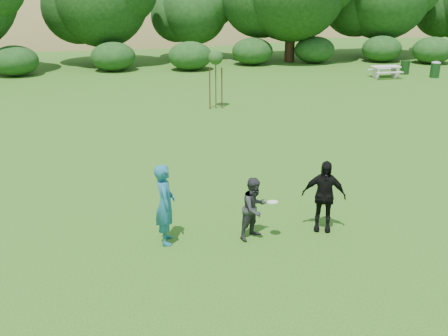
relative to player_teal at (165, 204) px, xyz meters
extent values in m
plane|color=#19470C|center=(1.79, -1.12, -1.01)|extent=(120.00, 120.00, 0.00)
imported|color=#1B5E7B|center=(0.00, 0.00, 0.00)|extent=(0.50, 0.75, 2.01)
imported|color=#28292B|center=(2.15, -0.17, -0.22)|extent=(0.97, 0.92, 1.58)
imported|color=black|center=(3.96, -0.09, -0.07)|extent=(1.18, 0.82, 1.86)
cylinder|color=#143513|center=(17.74, 20.08, -0.56)|extent=(0.60, 0.60, 0.90)
cylinder|color=white|center=(2.54, -0.38, 0.01)|extent=(0.27, 0.27, 0.07)
cylinder|color=#3A2216|center=(3.53, 13.03, 0.24)|extent=(0.05, 0.05, 2.50)
sphere|color=#254C1B|center=(3.53, 13.03, 1.49)|extent=(0.70, 0.70, 0.70)
cylinder|color=#3A2217|center=(3.23, 13.03, -0.01)|extent=(0.06, 0.06, 2.00)
cylinder|color=#3A2216|center=(3.83, 13.03, -0.01)|extent=(0.06, 0.06, 2.00)
cube|color=beige|center=(15.77, 19.07, -0.29)|extent=(1.80, 0.75, 0.08)
cube|color=beige|center=(15.12, 19.07, -0.67)|extent=(0.10, 0.70, 0.68)
cube|color=beige|center=(16.42, 19.07, -0.67)|extent=(0.10, 0.70, 0.68)
cube|color=#B5B4A7|center=(15.77, 18.47, -0.57)|extent=(1.80, 0.28, 0.06)
cube|color=beige|center=(15.77, 19.67, -0.57)|extent=(1.80, 0.28, 0.06)
cylinder|color=#143817|center=(19.01, 18.57, -0.56)|extent=(0.60, 0.60, 0.90)
ellipsoid|color=gray|center=(19.01, 18.57, -0.06)|extent=(0.60, 0.60, 0.20)
ellipsoid|color=olive|center=(21.79, 70.88, -15.31)|extent=(100.00, 64.00, 52.00)
ellipsoid|color=olive|center=(-3.21, 56.88, -8.71)|extent=(80.00, 50.00, 28.00)
ellipsoid|color=olive|center=(31.79, 58.88, -7.61)|extent=(60.00, 44.00, 24.00)
cylinder|color=#3A2616|center=(-2.21, 27.88, 0.39)|extent=(0.68, 0.68, 2.80)
cylinder|color=#3A2616|center=(4.79, 29.88, 0.13)|extent=(0.60, 0.60, 2.27)
sphere|color=#194214|center=(4.79, 29.88, 2.71)|extent=(5.22, 5.22, 5.22)
cylinder|color=#3A2616|center=(11.79, 26.88, 0.66)|extent=(0.76, 0.76, 3.32)
cylinder|color=#3A2616|center=(19.79, 27.88, 0.48)|extent=(0.71, 0.71, 2.97)
camera|label=1|loc=(-0.66, -10.85, 5.01)|focal=40.00mm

